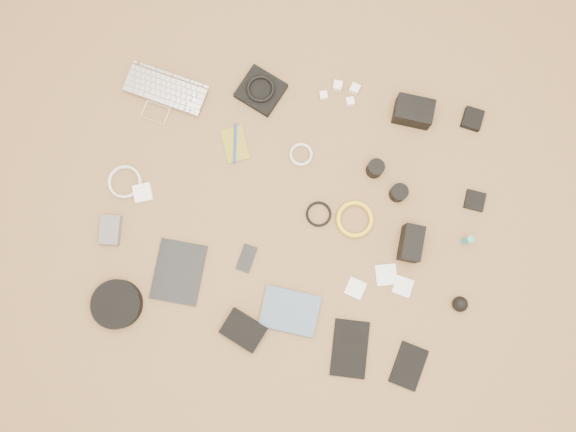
% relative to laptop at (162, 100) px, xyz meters
% --- Properties ---
extents(room_shell, '(4.04, 4.04, 2.58)m').
position_rel_laptop_xyz_m(room_shell, '(0.55, -0.36, 1.24)').
color(room_shell, olive).
rests_on(room_shell, ground).
extents(laptop, '(0.34, 0.27, 0.02)m').
position_rel_laptop_xyz_m(laptop, '(0.00, 0.00, 0.00)').
color(laptop, silver).
rests_on(laptop, ground).
extents(headphone_pouch, '(0.20, 0.19, 0.03)m').
position_rel_laptop_xyz_m(headphone_pouch, '(0.36, 0.10, 0.00)').
color(headphone_pouch, black).
rests_on(headphone_pouch, ground).
extents(headphones, '(0.13, 0.13, 0.01)m').
position_rel_laptop_xyz_m(headphones, '(0.36, 0.10, 0.02)').
color(headphones, black).
rests_on(headphones, headphone_pouch).
extents(charger_a, '(0.03, 0.03, 0.03)m').
position_rel_laptop_xyz_m(charger_a, '(0.65, 0.17, 0.00)').
color(charger_a, white).
rests_on(charger_a, ground).
extents(charger_b, '(0.04, 0.04, 0.03)m').
position_rel_laptop_xyz_m(charger_b, '(0.71, 0.17, 0.00)').
color(charger_b, white).
rests_on(charger_b, ground).
extents(charger_c, '(0.04, 0.04, 0.03)m').
position_rel_laptop_xyz_m(charger_c, '(0.70, 0.12, 0.00)').
color(charger_c, white).
rests_on(charger_c, ground).
extents(charger_d, '(0.03, 0.03, 0.03)m').
position_rel_laptop_xyz_m(charger_d, '(0.60, 0.12, 0.00)').
color(charger_d, white).
rests_on(charger_d, ground).
extents(dslr_camera, '(0.14, 0.10, 0.08)m').
position_rel_laptop_xyz_m(dslr_camera, '(0.94, 0.11, 0.03)').
color(dslr_camera, black).
rests_on(dslr_camera, ground).
extents(lens_pouch, '(0.08, 0.09, 0.03)m').
position_rel_laptop_xyz_m(lens_pouch, '(1.17, 0.13, 0.00)').
color(lens_pouch, black).
rests_on(lens_pouch, ground).
extents(notebook_olive, '(0.13, 0.16, 0.01)m').
position_rel_laptop_xyz_m(notebook_olive, '(0.31, -0.12, -0.01)').
color(notebook_olive, olive).
rests_on(notebook_olive, ground).
extents(pen_blue, '(0.03, 0.15, 0.01)m').
position_rel_laptop_xyz_m(pen_blue, '(0.31, -0.12, -0.00)').
color(pen_blue, '#1430A8').
rests_on(pen_blue, notebook_olive).
extents(cable_white_a, '(0.11, 0.11, 0.01)m').
position_rel_laptop_xyz_m(cable_white_a, '(0.56, -0.12, -0.01)').
color(cable_white_a, silver).
rests_on(cable_white_a, ground).
extents(lens_a, '(0.08, 0.08, 0.07)m').
position_rel_laptop_xyz_m(lens_a, '(0.83, -0.13, 0.02)').
color(lens_a, black).
rests_on(lens_a, ground).
extents(lens_b, '(0.07, 0.07, 0.06)m').
position_rel_laptop_xyz_m(lens_b, '(0.93, -0.20, 0.02)').
color(lens_b, black).
rests_on(lens_b, ground).
extents(card_reader, '(0.08, 0.08, 0.02)m').
position_rel_laptop_xyz_m(card_reader, '(1.22, -0.18, -0.00)').
color(card_reader, black).
rests_on(card_reader, ground).
extents(power_brick, '(0.09, 0.09, 0.03)m').
position_rel_laptop_xyz_m(power_brick, '(0.01, -0.36, 0.00)').
color(power_brick, white).
rests_on(power_brick, ground).
extents(cable_white_b, '(0.14, 0.14, 0.01)m').
position_rel_laptop_xyz_m(cable_white_b, '(-0.07, -0.33, -0.01)').
color(cable_white_b, silver).
rests_on(cable_white_b, ground).
extents(cable_black, '(0.11, 0.11, 0.01)m').
position_rel_laptop_xyz_m(cable_black, '(0.66, -0.33, -0.01)').
color(cable_black, black).
rests_on(cable_black, ground).
extents(cable_yellow, '(0.14, 0.14, 0.02)m').
position_rel_laptop_xyz_m(cable_yellow, '(0.79, -0.32, -0.00)').
color(cable_yellow, yellow).
rests_on(cable_yellow, ground).
extents(flash, '(0.07, 0.13, 0.10)m').
position_rel_laptop_xyz_m(flash, '(1.00, -0.38, 0.04)').
color(flash, black).
rests_on(flash, ground).
extents(lens_cleaner, '(0.03, 0.03, 0.08)m').
position_rel_laptop_xyz_m(lens_cleaner, '(1.20, -0.33, 0.03)').
color(lens_cleaner, teal).
rests_on(lens_cleaner, ground).
extents(battery_charger, '(0.08, 0.12, 0.03)m').
position_rel_laptop_xyz_m(battery_charger, '(-0.08, -0.52, 0.00)').
color(battery_charger, '#545358').
rests_on(battery_charger, ground).
extents(tablet, '(0.17, 0.22, 0.01)m').
position_rel_laptop_xyz_m(tablet, '(0.19, -0.63, -0.01)').
color(tablet, black).
rests_on(tablet, ground).
extents(phone, '(0.07, 0.10, 0.01)m').
position_rel_laptop_xyz_m(phone, '(0.43, -0.53, -0.01)').
color(phone, black).
rests_on(phone, ground).
extents(filter_case_left, '(0.08, 0.08, 0.01)m').
position_rel_laptop_xyz_m(filter_case_left, '(0.84, -0.57, -0.01)').
color(filter_case_left, silver).
rests_on(filter_case_left, ground).
extents(filter_case_mid, '(0.09, 0.09, 0.01)m').
position_rel_laptop_xyz_m(filter_case_mid, '(0.94, -0.50, -0.01)').
color(filter_case_mid, silver).
rests_on(filter_case_mid, ground).
extents(filter_case_right, '(0.08, 0.08, 0.01)m').
position_rel_laptop_xyz_m(filter_case_right, '(1.00, -0.53, -0.01)').
color(filter_case_right, silver).
rests_on(filter_case_right, ground).
extents(air_blower, '(0.07, 0.07, 0.06)m').
position_rel_laptop_xyz_m(air_blower, '(1.21, -0.56, 0.02)').
color(air_blower, black).
rests_on(air_blower, ground).
extents(headphone_case, '(0.18, 0.18, 0.05)m').
position_rel_laptop_xyz_m(headphone_case, '(0.00, -0.78, 0.01)').
color(headphone_case, black).
rests_on(headphone_case, ground).
extents(drive_case, '(0.17, 0.15, 0.04)m').
position_rel_laptop_xyz_m(drive_case, '(0.47, -0.79, 0.01)').
color(drive_case, black).
rests_on(drive_case, ground).
extents(paperback, '(0.21, 0.16, 0.02)m').
position_rel_laptop_xyz_m(paperback, '(0.61, -0.77, -0.00)').
color(paperback, '#435A71').
rests_on(paperback, ground).
extents(notebook_black_a, '(0.13, 0.21, 0.01)m').
position_rel_laptop_xyz_m(notebook_black_a, '(0.85, -0.78, -0.01)').
color(notebook_black_a, black).
rests_on(notebook_black_a, ground).
extents(notebook_black_b, '(0.13, 0.17, 0.01)m').
position_rel_laptop_xyz_m(notebook_black_b, '(1.06, -0.81, -0.01)').
color(notebook_black_b, black).
rests_on(notebook_black_b, ground).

